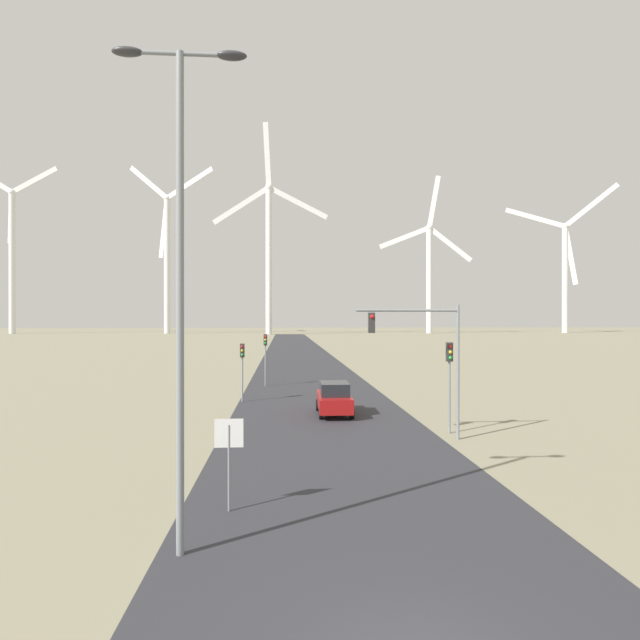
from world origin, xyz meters
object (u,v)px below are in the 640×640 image
(traffic_light_post_near_right, at_px, (449,367))
(wind_turbine_left, at_px, (167,250))
(traffic_light_post_mid_left, at_px, (265,348))
(car_approaching, at_px, (334,398))
(streetlamp, at_px, (180,245))
(stop_sign_near, at_px, (229,446))
(traffic_light_post_near_left, at_px, (242,359))
(wind_turbine_far_right, at_px, (565,265))
(traffic_light_mast_overhead, at_px, (423,343))
(wind_turbine_right, at_px, (429,267))
(wind_turbine_center, at_px, (269,244))
(wind_turbine_far_left, at_px, (12,248))

(traffic_light_post_near_right, xyz_separation_m, wind_turbine_left, (-50.92, 165.29, 27.90))
(wind_turbine_left, bearing_deg, traffic_light_post_mid_left, -74.29)
(traffic_light_post_mid_left, relative_size, car_approaching, 1.01)
(streetlamp, bearing_deg, traffic_light_post_mid_left, 88.22)
(traffic_light_post_near_right, xyz_separation_m, car_approaching, (-4.95, 4.96, -2.22))
(stop_sign_near, bearing_deg, traffic_light_post_mid_left, 89.87)
(streetlamp, xyz_separation_m, traffic_light_post_near_left, (-0.33, 21.10, -4.29))
(traffic_light_post_near_right, bearing_deg, wind_turbine_far_right, 58.20)
(traffic_light_post_near_right, distance_m, traffic_light_mast_overhead, 2.32)
(streetlamp, xyz_separation_m, wind_turbine_left, (-40.77, 176.66, 23.96))
(wind_turbine_left, bearing_deg, streetlamp, -77.00)
(streetlamp, height_order, traffic_light_post_near_left, streetlamp)
(car_approaching, bearing_deg, traffic_light_post_mid_left, 109.40)
(wind_turbine_right, bearing_deg, wind_turbine_center, -170.62)
(wind_turbine_right, bearing_deg, traffic_light_post_near_left, -110.71)
(traffic_light_mast_overhead, height_order, car_approaching, traffic_light_mast_overhead)
(wind_turbine_right, bearing_deg, car_approaching, -108.34)
(stop_sign_near, xyz_separation_m, wind_turbine_left, (-41.60, 174.14, 29.21))
(wind_turbine_far_right, bearing_deg, car_approaching, -123.84)
(streetlamp, relative_size, traffic_light_mast_overhead, 1.92)
(stop_sign_near, height_order, traffic_light_post_mid_left, traffic_light_post_mid_left)
(traffic_light_post_near_right, bearing_deg, traffic_light_post_mid_left, 118.31)
(streetlamp, relative_size, traffic_light_post_mid_left, 2.77)
(traffic_light_post_near_right, relative_size, traffic_light_post_mid_left, 1.03)
(traffic_light_mast_overhead, bearing_deg, traffic_light_post_mid_left, 112.57)
(streetlamp, distance_m, car_approaching, 18.22)
(wind_turbine_right, bearing_deg, wind_turbine_far_left, 178.18)
(traffic_light_post_mid_left, distance_m, wind_turbine_right, 157.24)
(traffic_light_mast_overhead, xyz_separation_m, car_approaching, (-3.33, 6.14, -3.39))
(traffic_light_post_near_left, xyz_separation_m, wind_turbine_left, (-40.44, 155.57, 28.25))
(streetlamp, distance_m, wind_turbine_center, 165.57)
(traffic_light_post_mid_left, relative_size, wind_turbine_right, 0.07)
(traffic_light_post_near_left, bearing_deg, wind_turbine_left, 104.57)
(traffic_light_mast_overhead, bearing_deg, wind_turbine_right, 73.37)
(traffic_light_post_near_left, xyz_separation_m, wind_turbine_far_right, (112.58, 154.93, 23.89))
(traffic_light_post_near_right, height_order, wind_turbine_right, wind_turbine_right)
(streetlamp, bearing_deg, stop_sign_near, 71.82)
(traffic_light_post_mid_left, xyz_separation_m, wind_turbine_right, (56.45, 145.08, 22.18))
(traffic_light_post_mid_left, xyz_separation_m, wind_turbine_far_left, (-97.78, 149.99, 28.24))
(streetlamp, bearing_deg, wind_turbine_center, 91.00)
(traffic_light_post_mid_left, height_order, wind_turbine_right, wind_turbine_right)
(wind_turbine_right, bearing_deg, traffic_light_mast_overhead, -106.63)
(wind_turbine_center, height_order, wind_turbine_right, wind_turbine_center)
(stop_sign_near, relative_size, wind_turbine_far_right, 0.05)
(wind_turbine_far_left, bearing_deg, streetlamp, -61.51)
(stop_sign_near, bearing_deg, wind_turbine_right, 71.72)
(streetlamp, distance_m, traffic_light_post_near_right, 15.74)
(car_approaching, relative_size, wind_turbine_far_right, 0.07)
(streetlamp, distance_m, wind_turbine_right, 183.76)
(streetlamp, relative_size, wind_turbine_far_right, 0.20)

